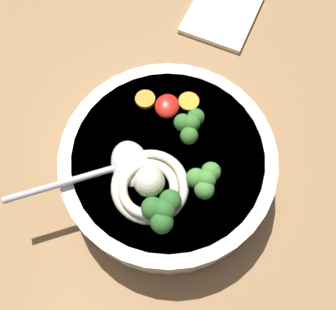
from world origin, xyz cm
name	(u,v)px	position (x,y,z in cm)	size (l,w,h in cm)	color
table_slab	(162,162)	(0.00, 0.00, 1.48)	(98.51, 98.51, 2.97)	#936D47
soup_bowl	(168,165)	(2.09, 1.29, 6.47)	(26.89, 26.89, 6.79)	silver
noodle_pile	(151,186)	(6.72, 0.20, 11.01)	(10.00, 9.80, 4.02)	beige
soup_spoon	(119,167)	(4.97, -4.08, 10.55)	(11.13, 16.76, 1.60)	#B7B7BC
chili_sauce_dollop	(171,107)	(-4.14, 0.44, 10.52)	(3.43, 3.09, 1.54)	red
broccoli_floret_rear	(190,124)	(-1.52, 3.28, 11.83)	(4.19, 3.60, 3.31)	#7A9E60
broccoli_floret_left	(204,180)	(5.15, 6.03, 11.94)	(4.42, 3.80, 3.50)	#7A9E60
broccoli_floret_near_spoon	(162,210)	(9.55, 2.06, 12.22)	(4.97, 4.28, 3.93)	#7A9E60
carrot_slice_beside_noodles	(189,101)	(-5.65, 2.55, 9.96)	(2.65, 2.65, 0.41)	orange
carrot_slice_center	(145,99)	(-4.85, -3.01, 10.04)	(2.57, 2.57, 0.58)	orange
folded_napkin	(224,9)	(-28.09, 5.14, 3.37)	(14.72, 10.67, 0.80)	beige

